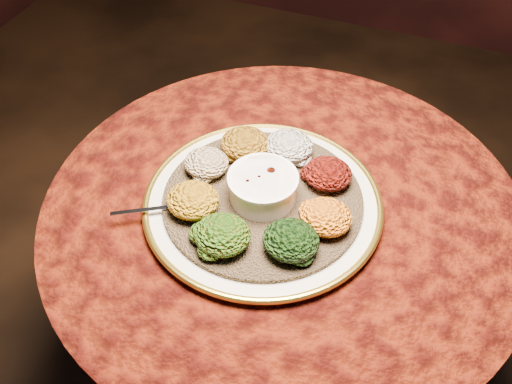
% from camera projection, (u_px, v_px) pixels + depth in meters
% --- Properties ---
extents(table, '(0.96, 0.96, 0.73)m').
position_uv_depth(table, '(281.00, 258.00, 1.26)').
color(table, black).
rests_on(table, ground).
extents(platter, '(0.49, 0.49, 0.02)m').
position_uv_depth(platter, '(263.00, 203.00, 1.12)').
color(platter, beige).
rests_on(platter, table).
extents(injera, '(0.40, 0.40, 0.01)m').
position_uv_depth(injera, '(263.00, 199.00, 1.11)').
color(injera, brown).
rests_on(injera, platter).
extents(stew_bowl, '(0.13, 0.13, 0.06)m').
position_uv_depth(stew_bowl, '(263.00, 186.00, 1.08)').
color(stew_bowl, white).
rests_on(stew_bowl, injera).
extents(spoon, '(0.13, 0.08, 0.01)m').
position_uv_depth(spoon, '(172.00, 206.00, 1.08)').
color(spoon, silver).
rests_on(spoon, injera).
extents(portion_ayib, '(0.10, 0.10, 0.05)m').
position_uv_depth(portion_ayib, '(289.00, 146.00, 1.17)').
color(portion_ayib, beige).
rests_on(portion_ayib, injera).
extents(portion_kitfo, '(0.10, 0.09, 0.05)m').
position_uv_depth(portion_kitfo, '(328.00, 174.00, 1.12)').
color(portion_kitfo, black).
rests_on(portion_kitfo, injera).
extents(portion_tikil, '(0.10, 0.09, 0.05)m').
position_uv_depth(portion_tikil, '(326.00, 217.00, 1.04)').
color(portion_tikil, '#C07B10').
rests_on(portion_tikil, injera).
extents(portion_gomen, '(0.10, 0.10, 0.05)m').
position_uv_depth(portion_gomen, '(291.00, 240.00, 1.00)').
color(portion_gomen, black).
rests_on(portion_gomen, injera).
extents(portion_mixveg, '(0.10, 0.10, 0.05)m').
position_uv_depth(portion_mixveg, '(222.00, 235.00, 1.01)').
color(portion_mixveg, '#A7330A').
rests_on(portion_mixveg, injera).
extents(portion_kik, '(0.10, 0.10, 0.05)m').
position_uv_depth(portion_kik, '(193.00, 200.00, 1.07)').
color(portion_kik, '#BD8010').
rests_on(portion_kik, injera).
extents(portion_timatim, '(0.09, 0.09, 0.04)m').
position_uv_depth(portion_timatim, '(206.00, 163.00, 1.14)').
color(portion_timatim, maroon).
rests_on(portion_timatim, injera).
extents(portion_shiro, '(0.10, 0.10, 0.05)m').
position_uv_depth(portion_shiro, '(245.00, 143.00, 1.18)').
color(portion_shiro, '#8B6210').
rests_on(portion_shiro, injera).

